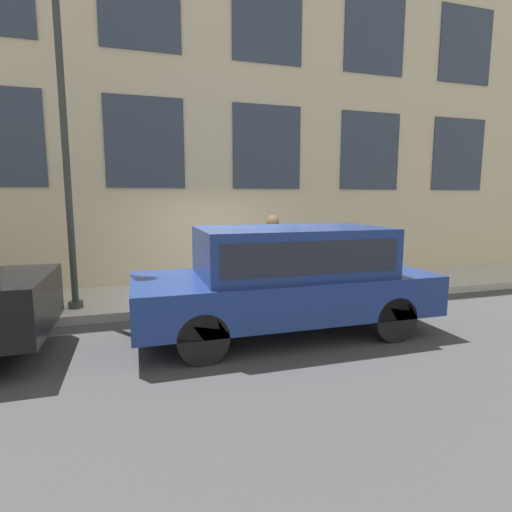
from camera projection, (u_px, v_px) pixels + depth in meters
ground_plane at (233, 312)px, 7.76m from camera, size 80.00×80.00×0.00m
sidewalk at (221, 294)px, 8.86m from camera, size 2.34×60.00×0.17m
building_facade at (207, 97)px, 9.46m from camera, size 0.33×40.00×9.17m
fire_hydrant at (238, 278)px, 8.11m from camera, size 0.28×0.41×0.84m
person at (273, 246)px, 8.53m from camera, size 0.41×0.27×1.69m
parked_truck_navy_near at (288, 273)px, 6.47m from camera, size 1.93×4.78×1.74m
street_lamp at (61, 80)px, 6.89m from camera, size 0.36×0.36×6.66m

